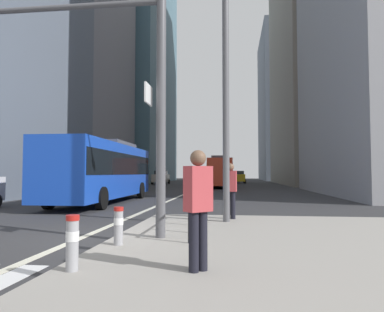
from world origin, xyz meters
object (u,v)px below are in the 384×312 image
at_px(bollard_right, 119,224).
at_px(car_receding_near, 239,177).
at_px(pedestrian_waiting, 198,203).
at_px(pedestrian_walking, 230,188).
at_px(car_receding_far, 234,176).
at_px(bollard_left, 72,240).
at_px(city_bus_blue_oncoming, 103,169).
at_px(car_oncoming_mid, 161,177).
at_px(city_bus_red_receding, 220,171).
at_px(traffic_signal_gantry, 84,67).
at_px(street_lamp_post, 226,52).
at_px(car_oncoming_far, 128,180).

bearing_deg(bollard_right, car_receding_near, 86.47).
distance_m(pedestrian_waiting, pedestrian_walking, 6.00).
xyz_separation_m(car_receding_far, pedestrian_waiting, (-0.44, -59.97, 0.16)).
relative_size(car_receding_far, bollard_left, 5.37).
xyz_separation_m(car_receding_far, bollard_left, (-2.28, -60.18, -0.38)).
height_order(city_bus_blue_oncoming, car_oncoming_mid, city_bus_blue_oncoming).
xyz_separation_m(city_bus_red_receding, traffic_signal_gantry, (-1.94, -31.35, 2.25)).
bearing_deg(bollard_left, street_lamp_post, 68.91).
height_order(car_receding_far, traffic_signal_gantry, traffic_signal_gantry).
xyz_separation_m(car_receding_far, pedestrian_walking, (-0.02, -53.99, 0.14)).
xyz_separation_m(city_bus_red_receding, car_oncoming_far, (-7.42, -10.21, -0.85)).
bearing_deg(car_receding_far, city_bus_red_receding, -93.18).
relative_size(traffic_signal_gantry, street_lamp_post, 0.75).
bearing_deg(car_receding_near, car_oncoming_mid, -152.69).
relative_size(car_oncoming_far, pedestrian_waiting, 2.43).
bearing_deg(pedestrian_waiting, bollard_left, -173.38).
distance_m(traffic_signal_gantry, bollard_left, 4.58).
relative_size(street_lamp_post, pedestrian_waiting, 4.49).
relative_size(car_oncoming_mid, traffic_signal_gantry, 0.71).
bearing_deg(city_bus_blue_oncoming, pedestrian_waiting, -63.46).
bearing_deg(car_oncoming_mid, pedestrian_waiting, -77.33).
height_order(car_receding_far, street_lamp_post, street_lamp_post).
xyz_separation_m(bollard_right, pedestrian_walking, (2.19, 4.31, 0.55)).
bearing_deg(bollard_right, city_bus_red_receding, 88.64).
relative_size(city_bus_blue_oncoming, car_oncoming_mid, 2.58).
bearing_deg(car_oncoming_far, city_bus_blue_oncoming, -79.64).
distance_m(car_receding_far, bollard_right, 58.34).
height_order(car_receding_far, pedestrian_waiting, car_receding_far).
bearing_deg(bollard_left, car_receding_far, 87.83).
relative_size(car_oncoming_mid, street_lamp_post, 0.53).
relative_size(pedestrian_waiting, pedestrian_walking, 1.02).
xyz_separation_m(city_bus_blue_oncoming, bollard_left, (4.62, -13.16, -1.23)).
relative_size(car_receding_near, bollard_left, 5.16).
bearing_deg(bollard_left, car_oncoming_mid, 100.35).
xyz_separation_m(car_oncoming_mid, bollard_left, (8.18, -44.83, -0.38)).
bearing_deg(car_receding_near, pedestrian_waiting, -91.40).
xyz_separation_m(car_receding_near, pedestrian_walking, (-0.82, -44.45, 0.14)).
bearing_deg(bollard_left, pedestrian_walking, 69.99).
distance_m(city_bus_red_receding, pedestrian_walking, 27.98).
bearing_deg(car_oncoming_far, traffic_signal_gantry, -75.46).
relative_size(city_bus_red_receding, bollard_right, 14.00).
distance_m(bollard_right, pedestrian_walking, 4.87).
relative_size(car_receding_near, car_receding_far, 0.96).
bearing_deg(car_receding_near, city_bus_blue_oncoming, -101.61).
bearing_deg(car_oncoming_far, bollard_left, -74.60).
bearing_deg(car_oncoming_far, car_oncoming_mid, 94.36).
height_order(car_oncoming_mid, pedestrian_walking, car_oncoming_mid).
xyz_separation_m(city_bus_red_receding, car_receding_far, (1.45, 26.05, -0.85)).
relative_size(traffic_signal_gantry, bollard_left, 7.33).
xyz_separation_m(car_receding_near, car_receding_far, (-0.79, 9.54, 0.00)).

